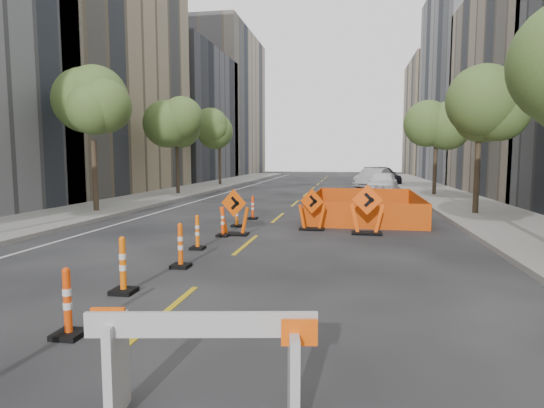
% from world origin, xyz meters
% --- Properties ---
extents(ground_plane, '(140.00, 140.00, 0.00)m').
position_xyz_m(ground_plane, '(0.00, 0.00, 0.00)').
color(ground_plane, black).
extents(sidewalk_left, '(4.00, 90.00, 0.15)m').
position_xyz_m(sidewalk_left, '(-9.00, 12.00, 0.07)').
color(sidewalk_left, gray).
rests_on(sidewalk_left, ground).
extents(sidewalk_right, '(4.00, 90.00, 0.15)m').
position_xyz_m(sidewalk_right, '(9.00, 12.00, 0.07)').
color(sidewalk_right, gray).
rests_on(sidewalk_right, ground).
extents(bld_left_c, '(12.00, 18.00, 26.00)m').
position_xyz_m(bld_left_c, '(-17.00, 20.80, 13.00)').
color(bld_left_c, tan).
rests_on(bld_left_c, ground).
extents(bld_left_d, '(12.00, 16.00, 14.00)m').
position_xyz_m(bld_left_d, '(-17.00, 39.20, 7.00)').
color(bld_left_d, '#4C4C51').
rests_on(bld_left_d, ground).
extents(bld_left_e, '(12.00, 20.00, 20.00)m').
position_xyz_m(bld_left_e, '(-17.00, 55.60, 10.00)').
color(bld_left_e, gray).
rests_on(bld_left_e, ground).
extents(bld_right_d, '(12.00, 18.00, 20.00)m').
position_xyz_m(bld_right_d, '(17.00, 40.20, 10.00)').
color(bld_right_d, gray).
rests_on(bld_right_d, ground).
extents(bld_right_e, '(12.00, 14.00, 16.00)m').
position_xyz_m(bld_right_e, '(17.00, 58.60, 8.00)').
color(bld_right_e, tan).
rests_on(bld_right_e, ground).
extents(tree_l_b, '(2.80, 2.80, 5.95)m').
position_xyz_m(tree_l_b, '(-8.40, 10.00, 4.53)').
color(tree_l_b, '#382B1E').
rests_on(tree_l_b, ground).
extents(tree_l_c, '(2.80, 2.80, 5.95)m').
position_xyz_m(tree_l_c, '(-8.40, 20.00, 4.53)').
color(tree_l_c, '#382B1E').
rests_on(tree_l_c, ground).
extents(tree_l_d, '(2.80, 2.80, 5.95)m').
position_xyz_m(tree_l_d, '(-8.40, 30.00, 4.53)').
color(tree_l_d, '#382B1E').
rests_on(tree_l_d, ground).
extents(tree_r_b, '(2.80, 2.80, 5.95)m').
position_xyz_m(tree_r_b, '(8.40, 12.00, 4.53)').
color(tree_r_b, '#382B1E').
rests_on(tree_r_b, ground).
extents(tree_r_c, '(2.80, 2.80, 5.95)m').
position_xyz_m(tree_r_c, '(8.40, 22.00, 4.53)').
color(tree_r_c, '#382B1E').
rests_on(tree_r_c, ground).
extents(channelizer_1, '(0.40, 0.40, 1.03)m').
position_xyz_m(channelizer_1, '(-0.95, -3.19, 0.51)').
color(channelizer_1, '#DB3D09').
rests_on(channelizer_1, ground).
extents(channelizer_2, '(0.43, 0.43, 1.10)m').
position_xyz_m(channelizer_2, '(-1.21, -1.10, 0.55)').
color(channelizer_2, '#E65F09').
rests_on(channelizer_2, ground).
extents(channelizer_3, '(0.42, 0.42, 1.06)m').
position_xyz_m(channelizer_3, '(-0.88, 1.00, 0.53)').
color(channelizer_3, '#DE4F09').
rests_on(channelizer_3, ground).
extents(channelizer_4, '(0.38, 0.38, 0.97)m').
position_xyz_m(channelizer_4, '(-1.19, 3.09, 0.49)').
color(channelizer_4, '#F2610A').
rests_on(channelizer_4, ground).
extents(channelizer_5, '(0.39, 0.39, 0.98)m').
position_xyz_m(channelizer_5, '(-1.06, 5.18, 0.49)').
color(channelizer_5, '#FF440A').
rests_on(channelizer_5, ground).
extents(channelizer_6, '(0.39, 0.39, 0.99)m').
position_xyz_m(channelizer_6, '(-1.12, 7.28, 0.50)').
color(channelizer_6, '#E15C09').
rests_on(channelizer_6, ground).
extents(channelizer_7, '(0.39, 0.39, 0.98)m').
position_xyz_m(channelizer_7, '(-0.97, 9.37, 0.49)').
color(channelizer_7, '#F43D0A').
rests_on(channelizer_7, ground).
extents(chevron_sign_left, '(1.13, 0.83, 1.52)m').
position_xyz_m(chevron_sign_left, '(-0.76, 5.54, 0.76)').
color(chevron_sign_left, '#D54C09').
rests_on(chevron_sign_left, ground).
extents(chevron_sign_center, '(1.12, 0.88, 1.47)m').
position_xyz_m(chevron_sign_center, '(1.68, 7.00, 0.73)').
color(chevron_sign_center, '#E14809').
rests_on(chevron_sign_center, ground).
extents(chevron_sign_right, '(1.11, 0.67, 1.66)m').
position_xyz_m(chevron_sign_right, '(3.57, 6.41, 0.83)').
color(chevron_sign_right, '#FF4F0A').
rests_on(chevron_sign_right, ground).
extents(safety_fence, '(4.64, 7.70, 0.95)m').
position_xyz_m(safety_fence, '(3.64, 11.29, 0.47)').
color(safety_fence, '#EB5B0C').
rests_on(safety_fence, ground).
extents(barricade_board, '(2.29, 1.04, 1.12)m').
position_xyz_m(barricade_board, '(1.62, -4.90, 0.56)').
color(barricade_board, silver).
rests_on(barricade_board, ground).
extents(parked_car_near, '(2.55, 4.90, 1.59)m').
position_xyz_m(parked_car_near, '(5.16, 22.59, 0.80)').
color(parked_car_near, white).
rests_on(parked_car_near, ground).
extents(parked_car_mid, '(3.41, 5.26, 1.64)m').
position_xyz_m(parked_car_mid, '(4.86, 29.24, 0.82)').
color(parked_car_mid, '#AAAAAF').
rests_on(parked_car_mid, ground).
extents(parked_car_far, '(3.60, 5.98, 1.62)m').
position_xyz_m(parked_car_far, '(5.95, 35.12, 0.81)').
color(parked_car_far, black).
rests_on(parked_car_far, ground).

